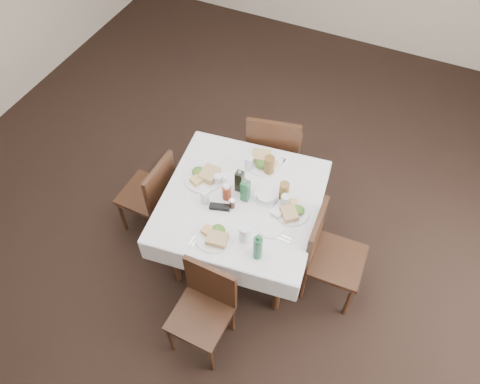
{
  "coord_description": "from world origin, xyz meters",
  "views": [
    {
      "loc": [
        1.14,
        -2.11,
        3.64
      ],
      "look_at": [
        0.2,
        -0.08,
        0.8
      ],
      "focal_mm": 35.0,
      "sensor_mm": 36.0,
      "label": 1
    }
  ],
  "objects_px": {
    "water_w": "(205,196)",
    "water_s": "(245,234)",
    "green_bottle": "(258,247)",
    "oil_cruet_dark": "(240,180)",
    "chair_west": "(153,192)",
    "ketchup_bottle": "(227,192)",
    "dining_table": "(241,206)",
    "water_n": "(249,163)",
    "chair_north": "(274,148)",
    "chair_south": "(205,303)",
    "water_e": "(285,201)",
    "oil_cruet_green": "(245,190)",
    "coffee_mug": "(219,180)",
    "chair_east": "(326,251)",
    "bread_basket": "(267,195)"
  },
  "relations": [
    {
      "from": "water_n",
      "to": "water_e",
      "type": "bearing_deg",
      "value": -30.28
    },
    {
      "from": "chair_east",
      "to": "water_e",
      "type": "height_order",
      "value": "chair_east"
    },
    {
      "from": "water_s",
      "to": "green_bottle",
      "type": "xyz_separation_m",
      "value": [
        0.14,
        -0.09,
        0.04
      ]
    },
    {
      "from": "dining_table",
      "to": "ketchup_bottle",
      "type": "bearing_deg",
      "value": -161.3
    },
    {
      "from": "chair_north",
      "to": "water_w",
      "type": "distance_m",
      "value": 0.99
    },
    {
      "from": "dining_table",
      "to": "water_w",
      "type": "bearing_deg",
      "value": -150.29
    },
    {
      "from": "chair_west",
      "to": "ketchup_bottle",
      "type": "height_order",
      "value": "ketchup_bottle"
    },
    {
      "from": "chair_west",
      "to": "oil_cruet_green",
      "type": "distance_m",
      "value": 0.91
    },
    {
      "from": "oil_cruet_green",
      "to": "chair_west",
      "type": "bearing_deg",
      "value": -174.59
    },
    {
      "from": "water_n",
      "to": "coffee_mug",
      "type": "bearing_deg",
      "value": -123.4
    },
    {
      "from": "chair_south",
      "to": "green_bottle",
      "type": "bearing_deg",
      "value": 56.62
    },
    {
      "from": "water_w",
      "to": "oil_cruet_dark",
      "type": "relative_size",
      "value": 0.51
    },
    {
      "from": "chair_south",
      "to": "water_w",
      "type": "xyz_separation_m",
      "value": [
        -0.31,
        0.64,
        0.34
      ]
    },
    {
      "from": "oil_cruet_dark",
      "to": "ketchup_bottle",
      "type": "distance_m",
      "value": 0.14
    },
    {
      "from": "oil_cruet_dark",
      "to": "coffee_mug",
      "type": "relative_size",
      "value": 2.05
    },
    {
      "from": "chair_south",
      "to": "water_e",
      "type": "distance_m",
      "value": 0.96
    },
    {
      "from": "dining_table",
      "to": "water_s",
      "type": "height_order",
      "value": "water_s"
    },
    {
      "from": "water_w",
      "to": "ketchup_bottle",
      "type": "xyz_separation_m",
      "value": [
        0.14,
        0.1,
        0.01
      ]
    },
    {
      "from": "dining_table",
      "to": "water_n",
      "type": "bearing_deg",
      "value": 103.27
    },
    {
      "from": "oil_cruet_dark",
      "to": "green_bottle",
      "type": "distance_m",
      "value": 0.62
    },
    {
      "from": "chair_south",
      "to": "green_bottle",
      "type": "relative_size",
      "value": 3.37
    },
    {
      "from": "green_bottle",
      "to": "chair_south",
      "type": "bearing_deg",
      "value": -123.38
    },
    {
      "from": "chair_north",
      "to": "water_e",
      "type": "bearing_deg",
      "value": -62.74
    },
    {
      "from": "ketchup_bottle",
      "to": "water_w",
      "type": "bearing_deg",
      "value": -143.07
    },
    {
      "from": "dining_table",
      "to": "water_e",
      "type": "xyz_separation_m",
      "value": [
        0.33,
        0.08,
        0.15
      ]
    },
    {
      "from": "water_n",
      "to": "green_bottle",
      "type": "relative_size",
      "value": 0.52
    },
    {
      "from": "oil_cruet_dark",
      "to": "bread_basket",
      "type": "bearing_deg",
      "value": 2.08
    },
    {
      "from": "dining_table",
      "to": "chair_west",
      "type": "relative_size",
      "value": 1.55
    },
    {
      "from": "chair_north",
      "to": "green_bottle",
      "type": "xyz_separation_m",
      "value": [
        0.35,
        -1.2,
        0.31
      ]
    },
    {
      "from": "water_n",
      "to": "water_w",
      "type": "relative_size",
      "value": 1.03
    },
    {
      "from": "coffee_mug",
      "to": "green_bottle",
      "type": "bearing_deg",
      "value": -41.66
    },
    {
      "from": "water_e",
      "to": "chair_east",
      "type": "bearing_deg",
      "value": -13.3
    },
    {
      "from": "chair_north",
      "to": "chair_east",
      "type": "xyz_separation_m",
      "value": [
        0.77,
        -0.81,
        -0.04
      ]
    },
    {
      "from": "dining_table",
      "to": "water_s",
      "type": "distance_m",
      "value": 0.4
    },
    {
      "from": "chair_east",
      "to": "water_s",
      "type": "relative_size",
      "value": 6.25
    },
    {
      "from": "oil_cruet_dark",
      "to": "ketchup_bottle",
      "type": "bearing_deg",
      "value": -114.26
    },
    {
      "from": "chair_east",
      "to": "water_w",
      "type": "distance_m",
      "value": 1.03
    },
    {
      "from": "chair_south",
      "to": "green_bottle",
      "type": "distance_m",
      "value": 0.59
    },
    {
      "from": "dining_table",
      "to": "chair_south",
      "type": "relative_size",
      "value": 1.58
    },
    {
      "from": "chair_west",
      "to": "water_n",
      "type": "relative_size",
      "value": 6.61
    },
    {
      "from": "chair_north",
      "to": "water_w",
      "type": "bearing_deg",
      "value": -102.33
    },
    {
      "from": "chair_south",
      "to": "water_s",
      "type": "distance_m",
      "value": 0.58
    },
    {
      "from": "water_w",
      "to": "water_s",
      "type": "bearing_deg",
      "value": -24.2
    },
    {
      "from": "chair_east",
      "to": "chair_west",
      "type": "height_order",
      "value": "chair_east"
    },
    {
      "from": "water_n",
      "to": "coffee_mug",
      "type": "relative_size",
      "value": 1.07
    },
    {
      "from": "water_e",
      "to": "green_bottle",
      "type": "xyz_separation_m",
      "value": [
        -0.02,
        -0.49,
        0.05
      ]
    },
    {
      "from": "water_w",
      "to": "green_bottle",
      "type": "xyz_separation_m",
      "value": [
        0.56,
        -0.28,
        0.05
      ]
    },
    {
      "from": "water_e",
      "to": "bread_basket",
      "type": "xyz_separation_m",
      "value": [
        -0.16,
        0.02,
        -0.03
      ]
    },
    {
      "from": "bread_basket",
      "to": "oil_cruet_green",
      "type": "height_order",
      "value": "oil_cruet_green"
    },
    {
      "from": "chair_north",
      "to": "oil_cruet_green",
      "type": "distance_m",
      "value": 0.84
    }
  ]
}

